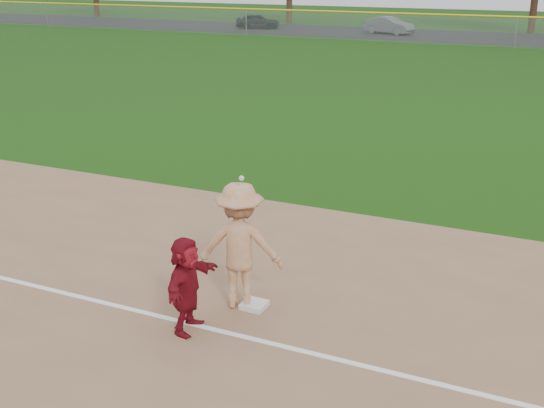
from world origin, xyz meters
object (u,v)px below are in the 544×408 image
at_px(car_left, 258,21).
at_px(car_mid, 389,25).
at_px(first_base, 254,305).
at_px(base_runner, 187,285).

relative_size(car_left, car_mid, 0.93).
height_order(first_base, base_runner, base_runner).
relative_size(base_runner, car_left, 0.40).
relative_size(first_base, base_runner, 0.25).
height_order(first_base, car_mid, car_mid).
relative_size(first_base, car_mid, 0.10).
bearing_deg(first_base, base_runner, -119.57).
height_order(base_runner, car_mid, base_runner).
distance_m(first_base, car_mid, 46.80).
bearing_deg(base_runner, car_left, 19.96).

